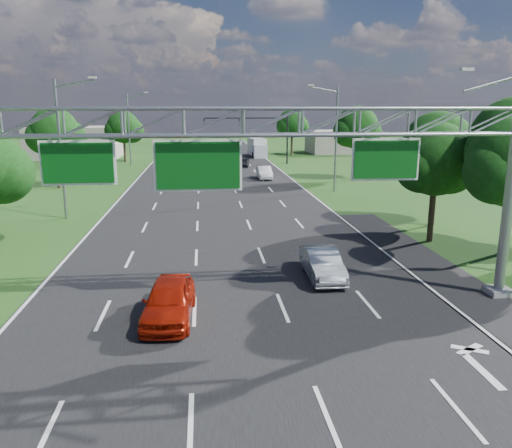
{
  "coord_description": "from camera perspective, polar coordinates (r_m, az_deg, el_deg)",
  "views": [
    {
      "loc": [
        -1.32,
        -7.45,
        8.03
      ],
      "look_at": [
        0.99,
        14.17,
        2.95
      ],
      "focal_mm": 35.0,
      "sensor_mm": 36.0,
      "label": 1
    }
  ],
  "objects": [
    {
      "name": "ground",
      "position": [
        38.33,
        -3.99,
        1.02
      ],
      "size": [
        220.0,
        220.0,
        0.0
      ],
      "primitive_type": "plane",
      "color": "#1E4314",
      "rests_on": "ground"
    },
    {
      "name": "road",
      "position": [
        38.33,
        -3.99,
        1.02
      ],
      "size": [
        18.0,
        180.0,
        0.02
      ],
      "primitive_type": "cube",
      "color": "black",
      "rests_on": "ground"
    },
    {
      "name": "road_flare",
      "position": [
        25.64,
        21.1,
        -6.02
      ],
      "size": [
        3.0,
        30.0,
        0.02
      ],
      "primitive_type": "cube",
      "color": "black",
      "rests_on": "ground"
    },
    {
      "name": "sign_gantry",
      "position": [
        19.55,
        -1.26,
        9.81
      ],
      "size": [
        23.5,
        1.0,
        9.56
      ],
      "color": "gray",
      "rests_on": "ground"
    },
    {
      "name": "traffic_signal",
      "position": [
        73.04,
        0.84,
        10.9
      ],
      "size": [
        12.21,
        0.24,
        7.0
      ],
      "color": "black",
      "rests_on": "ground"
    },
    {
      "name": "streetlight_l_near",
      "position": [
        38.84,
        -21.23,
        8.66
      ],
      "size": [
        2.97,
        0.22,
        10.16
      ],
      "color": "gray",
      "rests_on": "ground"
    },
    {
      "name": "streetlight_l_far",
      "position": [
        73.18,
        -14.19,
        10.84
      ],
      "size": [
        2.97,
        0.22,
        10.16
      ],
      "color": "gray",
      "rests_on": "ground"
    },
    {
      "name": "streetlight_r_mid",
      "position": [
        49.16,
        8.93,
        10.14
      ],
      "size": [
        2.97,
        0.22,
        10.16
      ],
      "color": "gray",
      "rests_on": "ground"
    },
    {
      "name": "tree_cluster_right",
      "position": [
        31.26,
        25.18,
        6.93
      ],
      "size": [
        9.91,
        14.6,
        8.68
      ],
      "color": "#2D2116",
      "rests_on": "ground"
    },
    {
      "name": "tree_verge_lb",
      "position": [
        54.55,
        -21.93,
        9.47
      ],
      "size": [
        5.76,
        4.8,
        8.06
      ],
      "color": "#2D2116",
      "rests_on": "ground"
    },
    {
      "name": "tree_verge_lc",
      "position": [
        78.41,
        -14.86,
        10.49
      ],
      "size": [
        5.76,
        4.8,
        7.62
      ],
      "color": "#2D2116",
      "rests_on": "ground"
    },
    {
      "name": "tree_verge_rd",
      "position": [
        58.2,
        11.5,
        10.53
      ],
      "size": [
        5.76,
        4.8,
        8.28
      ],
      "color": "#2D2116",
      "rests_on": "ground"
    },
    {
      "name": "tree_verge_re",
      "position": [
        86.91,
        4.19,
        11.25
      ],
      "size": [
        5.76,
        4.8,
        7.84
      ],
      "color": "#2D2116",
      "rests_on": "ground"
    },
    {
      "name": "building_left",
      "position": [
        88.09,
        -19.9,
        8.78
      ],
      "size": [
        14.0,
        10.0,
        5.0
      ],
      "primitive_type": "cube",
      "color": "gray",
      "rests_on": "ground"
    },
    {
      "name": "building_right",
      "position": [
        93.16,
        9.81,
        9.25
      ],
      "size": [
        12.0,
        9.0,
        4.0
      ],
      "primitive_type": "cube",
      "color": "gray",
      "rests_on": "ground"
    },
    {
      "name": "red_coupe",
      "position": [
        19.74,
        -9.93,
        -8.61
      ],
      "size": [
        2.13,
        4.68,
        1.56
      ],
      "primitive_type": "imported",
      "rotation": [
        0.0,
        0.0,
        -0.07
      ],
      "color": "#961606",
      "rests_on": "ground"
    },
    {
      "name": "silver_sedan",
      "position": [
        24.26,
        7.59,
        -4.51
      ],
      "size": [
        1.58,
        4.38,
        1.44
      ],
      "primitive_type": "imported",
      "rotation": [
        0.0,
        0.0,
        -0.01
      ],
      "color": "#A2A7AD",
      "rests_on": "ground"
    },
    {
      "name": "car_queue_a",
      "position": [
        54.52,
        -3.67,
        5.46
      ],
      "size": [
        2.73,
        5.44,
        1.52
      ],
      "primitive_type": "imported",
      "rotation": [
        0.0,
        0.0,
        0.12
      ],
      "color": "white",
      "rests_on": "ground"
    },
    {
      "name": "car_queue_b",
      "position": [
        69.98,
        -1.72,
        7.07
      ],
      "size": [
        2.68,
        4.76,
        1.25
      ],
      "primitive_type": "imported",
      "rotation": [
        0.0,
        0.0,
        -0.14
      ],
      "color": "black",
      "rests_on": "ground"
    },
    {
      "name": "car_queue_c",
      "position": [
        68.12,
        -7.31,
        6.83
      ],
      "size": [
        1.79,
        3.96,
        1.32
      ],
      "primitive_type": "imported",
      "rotation": [
        0.0,
        0.0,
        -0.06
      ],
      "color": "black",
      "rests_on": "ground"
    },
    {
      "name": "car_queue_d",
      "position": [
        57.94,
        0.96,
        5.89
      ],
      "size": [
        1.52,
        4.32,
        1.42
      ],
      "primitive_type": "imported",
      "rotation": [
        0.0,
        0.0,
        -0.0
      ],
      "color": "silver",
      "rests_on": "ground"
    },
    {
      "name": "box_truck",
      "position": [
        85.13,
        0.18,
        8.71
      ],
      "size": [
        2.79,
        8.07,
        2.99
      ],
      "rotation": [
        0.0,
        0.0,
        0.09
      ],
      "color": "white",
      "rests_on": "ground"
    }
  ]
}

